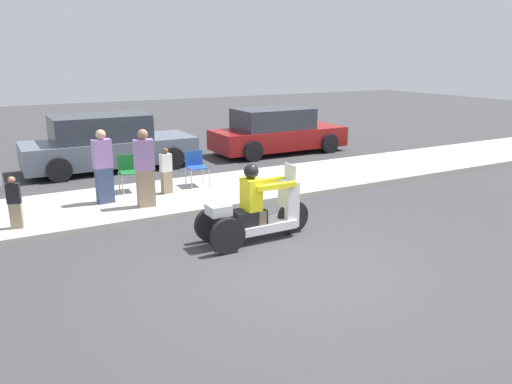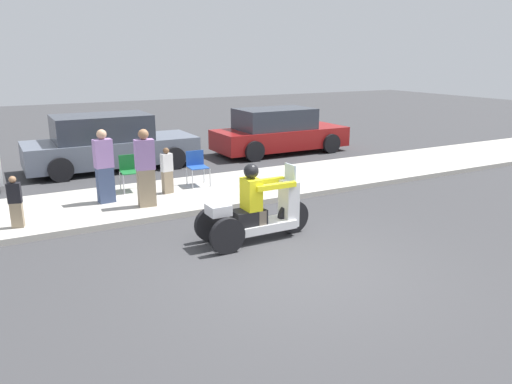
{
  "view_description": "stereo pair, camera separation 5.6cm",
  "coord_description": "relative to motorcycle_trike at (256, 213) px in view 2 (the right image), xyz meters",
  "views": [
    {
      "loc": [
        -3.97,
        -5.86,
        3.17
      ],
      "look_at": [
        0.05,
        1.41,
        0.88
      ],
      "focal_mm": 35.0,
      "sensor_mm": 36.0,
      "label": 1
    },
    {
      "loc": [
        -3.92,
        -5.89,
        3.17
      ],
      "look_at": [
        0.05,
        1.41,
        0.88
      ],
      "focal_mm": 35.0,
      "sensor_mm": 36.0,
      "label": 2
    }
  ],
  "objects": [
    {
      "name": "spectator_near_curb",
      "position": [
        -3.66,
        2.37,
        0.08
      ],
      "size": [
        0.26,
        0.19,
        0.96
      ],
      "color": "gray",
      "rests_on": "sidewalk_strip"
    },
    {
      "name": "parked_car_lot_right",
      "position": [
        -0.95,
        7.01,
        0.23
      ],
      "size": [
        4.72,
        2.02,
        1.56
      ],
      "color": "slate",
      "rests_on": "ground"
    },
    {
      "name": "spectator_by_tree",
      "position": [
        -0.49,
        3.31,
        0.13
      ],
      "size": [
        0.27,
        0.19,
        1.05
      ],
      "color": "gray",
      "rests_on": "sidewalk_strip"
    },
    {
      "name": "motorcycle_trike",
      "position": [
        0.0,
        0.0,
        0.0
      ],
      "size": [
        2.1,
        0.76,
        1.39
      ],
      "color": "black",
      "rests_on": "ground"
    },
    {
      "name": "parked_car_lot_far",
      "position": [
        4.55,
        6.81,
        0.2
      ],
      "size": [
        4.47,
        1.93,
        1.48
      ],
      "color": "maroon",
      "rests_on": "ground"
    },
    {
      "name": "spectator_far_back",
      "position": [
        -1.88,
        3.24,
        0.38
      ],
      "size": [
        0.39,
        0.26,
        1.57
      ],
      "color": "#38476B",
      "rests_on": "sidewalk_strip"
    },
    {
      "name": "folding_chair_set_back",
      "position": [
        -1.15,
        3.98,
        0.13
      ],
      "size": [
        0.49,
        0.49,
        0.82
      ],
      "color": "#A5A8AD",
      "rests_on": "sidewalk_strip"
    },
    {
      "name": "folding_chair_curbside",
      "position": [
        0.39,
        3.71,
        0.13
      ],
      "size": [
        0.49,
        0.49,
        0.82
      ],
      "color": "#A5A8AD",
      "rests_on": "sidewalk_strip"
    },
    {
      "name": "sidewalk_strip",
      "position": [
        -0.04,
        3.19,
        -0.44
      ],
      "size": [
        28.0,
        2.8,
        0.12
      ],
      "color": "#B2ADA3",
      "rests_on": "ground"
    },
    {
      "name": "ground_plane",
      "position": [
        -0.04,
        -1.41,
        -0.5
      ],
      "size": [
        60.0,
        60.0,
        0.0
      ],
      "primitive_type": "plane",
      "color": "#38383A"
    },
    {
      "name": "spectator_with_child",
      "position": [
        -1.19,
        2.55,
        0.4
      ],
      "size": [
        0.4,
        0.26,
        1.61
      ],
      "color": "gray",
      "rests_on": "sidewalk_strip"
    }
  ]
}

